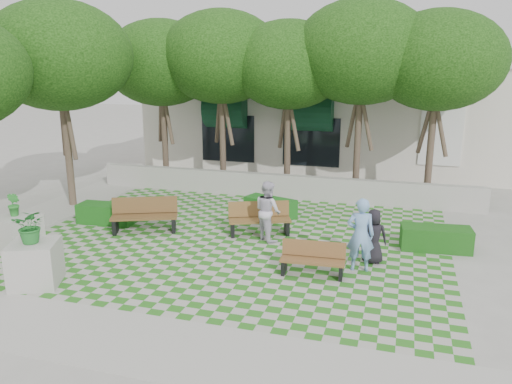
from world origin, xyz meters
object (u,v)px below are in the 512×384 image
(bench_east, at_px, (313,260))
(person_dark, at_px, (373,236))
(hedge_midright, at_px, (270,207))
(bench_mid, at_px, (259,219))
(planter_front, at_px, (34,254))
(bench_west, at_px, (145,216))
(hedge_west, at_px, (107,214))
(hedge_east, at_px, (436,238))
(person_white, at_px, (268,211))
(person_blue, at_px, (361,235))
(planter_back, at_px, (18,232))

(bench_east, relative_size, person_dark, 1.11)
(bench_east, height_order, hedge_midright, bench_east)
(bench_mid, distance_m, planter_front, 6.36)
(bench_west, distance_m, hedge_west, 1.67)
(bench_east, relative_size, hedge_east, 0.85)
(bench_west, distance_m, person_white, 3.86)
(planter_front, bearing_deg, hedge_east, 29.32)
(hedge_midright, relative_size, person_blue, 0.94)
(bench_east, relative_size, planter_back, 0.95)
(hedge_west, bearing_deg, bench_west, -13.82)
(bench_mid, relative_size, hedge_west, 1.07)
(bench_mid, height_order, planter_back, planter_back)
(bench_east, xyz_separation_m, hedge_west, (-7.16, 2.15, -0.08))
(hedge_midright, bearing_deg, bench_mid, -84.91)
(bench_west, height_order, hedge_midright, bench_west)
(bench_west, distance_m, planter_front, 4.20)
(hedge_west, bearing_deg, planter_front, -76.82)
(hedge_midright, xyz_separation_m, person_blue, (3.34, -3.82, 0.63))
(bench_west, bearing_deg, person_blue, -32.44)
(hedge_west, bearing_deg, person_dark, -6.27)
(bench_west, xyz_separation_m, planter_back, (-2.53, -2.48, 0.06))
(person_blue, bearing_deg, hedge_west, -18.31)
(bench_west, bearing_deg, hedge_east, -16.55)
(person_dark, bearing_deg, hedge_midright, -51.29)
(bench_mid, distance_m, hedge_midright, 1.92)
(hedge_east, xyz_separation_m, planter_front, (-9.06, -5.09, 0.42))
(bench_east, distance_m, person_white, 2.80)
(person_dark, bearing_deg, person_blue, 55.14)
(bench_east, bearing_deg, hedge_east, 38.68)
(person_dark, relative_size, person_white, 0.81)
(bench_mid, height_order, person_white, person_white)
(bench_mid, relative_size, person_blue, 1.04)
(bench_west, distance_m, person_dark, 6.92)
(bench_mid, height_order, bench_west, bench_west)
(hedge_midright, relative_size, person_white, 1.00)
(hedge_midright, relative_size, planter_front, 0.95)
(bench_mid, distance_m, hedge_west, 5.07)
(hedge_midright, bearing_deg, bench_east, -62.91)
(bench_east, xyz_separation_m, person_blue, (1.06, 0.62, 0.54))
(planter_front, bearing_deg, person_dark, 25.97)
(hedge_west, height_order, planter_back, planter_back)
(bench_east, xyz_separation_m, planter_front, (-6.09, -2.41, 0.36))
(planter_back, bearing_deg, person_white, 24.27)
(bench_west, bearing_deg, person_dark, -27.22)
(bench_mid, xyz_separation_m, hedge_west, (-5.06, -0.39, -0.15))
(planter_back, height_order, person_blue, person_blue)
(bench_east, relative_size, bench_west, 0.76)
(bench_mid, height_order, person_blue, person_blue)
(bench_west, distance_m, planter_back, 3.54)
(hedge_east, distance_m, person_white, 4.76)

